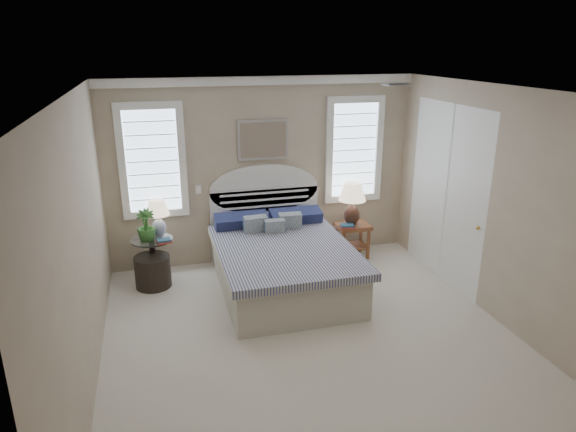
% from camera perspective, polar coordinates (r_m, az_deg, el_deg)
% --- Properties ---
extents(floor, '(4.50, 5.00, 0.01)m').
position_cam_1_polar(floor, '(5.81, 2.95, -13.94)').
color(floor, beige).
rests_on(floor, ground).
extents(ceiling, '(4.50, 5.00, 0.01)m').
position_cam_1_polar(ceiling, '(4.92, 3.48, 13.62)').
color(ceiling, white).
rests_on(ceiling, wall_back).
extents(wall_back, '(4.50, 0.02, 2.70)m').
position_cam_1_polar(wall_back, '(7.52, -2.78, 4.97)').
color(wall_back, tan).
rests_on(wall_back, floor).
extents(wall_left, '(0.02, 5.00, 2.70)m').
position_cam_1_polar(wall_left, '(5.02, -22.06, -3.54)').
color(wall_left, tan).
rests_on(wall_left, floor).
extents(wall_right, '(0.02, 5.00, 2.70)m').
position_cam_1_polar(wall_right, '(6.26, 23.15, 0.62)').
color(wall_right, tan).
rests_on(wall_right, floor).
extents(crown_molding, '(4.50, 0.08, 0.12)m').
position_cam_1_polar(crown_molding, '(7.29, -2.87, 14.80)').
color(crown_molding, white).
rests_on(crown_molding, wall_back).
extents(hvac_vent, '(0.30, 0.20, 0.02)m').
position_cam_1_polar(hvac_vent, '(6.12, 12.05, 14.06)').
color(hvac_vent, '#B2B2B2').
rests_on(hvac_vent, ceiling).
extents(switch_plate, '(0.08, 0.01, 0.12)m').
position_cam_1_polar(switch_plate, '(7.42, -9.92, 2.92)').
color(switch_plate, white).
rests_on(switch_plate, wall_back).
extents(window_left, '(0.90, 0.06, 1.60)m').
position_cam_1_polar(window_left, '(7.29, -14.83, 5.93)').
color(window_left, '#C9E5FF').
rests_on(window_left, wall_back).
extents(window_right, '(0.90, 0.06, 1.60)m').
position_cam_1_polar(window_right, '(7.86, 7.31, 7.31)').
color(window_right, '#C9E5FF').
rests_on(window_right, wall_back).
extents(painting, '(0.74, 0.04, 0.58)m').
position_cam_1_polar(painting, '(7.39, -2.77, 8.45)').
color(painting, silver).
rests_on(painting, wall_back).
extents(closet_door, '(0.02, 1.80, 2.40)m').
position_cam_1_polar(closet_door, '(7.23, 17.15, 2.34)').
color(closet_door, white).
rests_on(closet_door, floor).
extents(bed, '(1.72, 2.28, 1.47)m').
position_cam_1_polar(bed, '(6.87, -0.76, -4.88)').
color(bed, beige).
rests_on(bed, floor).
extents(side_table_left, '(0.56, 0.56, 0.63)m').
position_cam_1_polar(side_table_left, '(7.23, -14.77, -4.27)').
color(side_table_left, black).
rests_on(side_table_left, floor).
extents(nightstand_right, '(0.50, 0.40, 0.53)m').
position_cam_1_polar(nightstand_right, '(7.86, 7.18, -1.90)').
color(nightstand_right, brown).
rests_on(nightstand_right, floor).
extents(floor_pot, '(0.60, 0.60, 0.43)m').
position_cam_1_polar(floor_pot, '(7.17, -14.79, -5.97)').
color(floor_pot, black).
rests_on(floor_pot, floor).
extents(lamp_left, '(0.32, 0.32, 0.52)m').
position_cam_1_polar(lamp_left, '(7.14, -14.27, 0.24)').
color(lamp_left, silver).
rests_on(lamp_left, side_table_left).
extents(lamp_right, '(0.43, 0.43, 0.65)m').
position_cam_1_polar(lamp_right, '(7.69, 7.15, 1.89)').
color(lamp_right, black).
rests_on(lamp_right, nightstand_right).
extents(potted_plant, '(0.25, 0.25, 0.43)m').
position_cam_1_polar(potted_plant, '(7.02, -15.51, -1.02)').
color(potted_plant, '#396A2A').
rests_on(potted_plant, side_table_left).
extents(books_left, '(0.20, 0.17, 0.05)m').
position_cam_1_polar(books_left, '(6.96, -13.62, -2.71)').
color(books_left, '#AB372A').
rests_on(books_left, side_table_left).
extents(books_right, '(0.23, 0.19, 0.06)m').
position_cam_1_polar(books_right, '(7.64, 6.59, -1.13)').
color(books_right, '#AB372A').
rests_on(books_right, nightstand_right).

